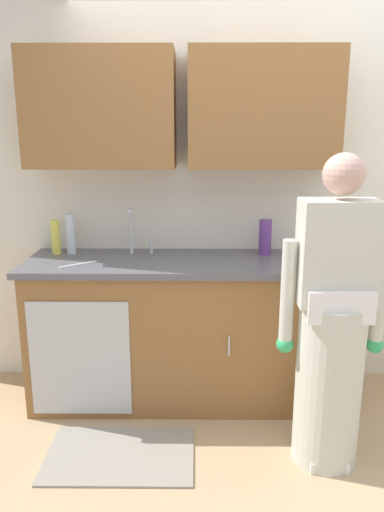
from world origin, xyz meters
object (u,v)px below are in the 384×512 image
object	(u,v)px
bottle_water_short	(56,237)
cup_by_sink	(296,253)
bottle_cleaner_spray	(265,237)
knife_on_counter	(78,264)
sink	(135,261)
person_at_sink	(332,338)
bottle_soap	(71,234)

from	to	relation	value
bottle_water_short	cup_by_sink	bearing A→B (deg)	-5.68
bottle_cleaner_spray	knife_on_counter	size ratio (longest dim) A/B	0.95
knife_on_counter	cup_by_sink	bearing A→B (deg)	146.04
sink	person_at_sink	bearing A→B (deg)	-31.20
bottle_soap	knife_on_counter	distance (m)	0.34
bottle_cleaner_spray	bottle_soap	distance (m)	1.27
sink	bottle_water_short	distance (m)	0.56
person_at_sink	bottle_cleaner_spray	size ratio (longest dim) A/B	7.09
bottle_soap	cup_by_sink	world-z (taller)	bottle_soap
cup_by_sink	sink	bearing A→B (deg)	178.95
bottle_water_short	knife_on_counter	bearing A→B (deg)	-53.57
cup_by_sink	person_at_sink	bearing A→B (deg)	-83.99
cup_by_sink	bottle_cleaner_spray	bearing A→B (deg)	138.11
bottle_water_short	cup_by_sink	world-z (taller)	bottle_water_short
person_at_sink	cup_by_sink	bearing A→B (deg)	96.01
bottle_soap	knife_on_counter	bearing A→B (deg)	-69.28
knife_on_counter	bottle_cleaner_spray	bearing A→B (deg)	154.34
sink	bottle_cleaner_spray	distance (m)	0.86
bottle_cleaner_spray	cup_by_sink	xyz separation A→B (m)	(0.18, -0.16, -0.07)
sink	person_at_sink	distance (m)	1.28
bottle_cleaner_spray	bottle_soap	size ratio (longest dim) A/B	0.86
sink	knife_on_counter	bearing A→B (deg)	-156.21
cup_by_sink	knife_on_counter	distance (m)	1.34
sink	person_at_sink	size ratio (longest dim) A/B	0.31
knife_on_counter	bottle_soap	bearing A→B (deg)	-108.60
sink	knife_on_counter	distance (m)	0.36
person_at_sink	bottle_cleaner_spray	xyz separation A→B (m)	(-0.24, 0.79, 0.36)
bottle_soap	knife_on_counter	world-z (taller)	bottle_soap
bottle_water_short	cup_by_sink	distance (m)	1.55
knife_on_counter	bottle_water_short	bearing A→B (deg)	-92.88
person_at_sink	cup_by_sink	xyz separation A→B (m)	(-0.07, 0.63, 0.29)
bottle_cleaner_spray	knife_on_counter	distance (m)	1.20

